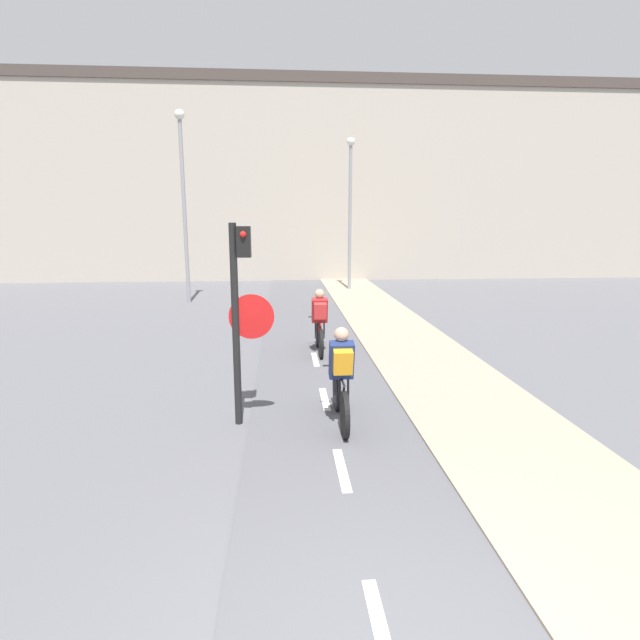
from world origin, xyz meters
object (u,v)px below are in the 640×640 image
(street_lamp_far, at_px, (183,188))
(cyclist_far, at_px, (320,323))
(traffic_light_pole, at_px, (241,302))
(street_lamp_sidewalk, at_px, (350,198))
(cyclist_near, at_px, (341,379))

(street_lamp_far, distance_m, cyclist_far, 9.52)
(traffic_light_pole, xyz_separation_m, street_lamp_sidewalk, (3.58, 14.65, 2.11))
(traffic_light_pole, bearing_deg, street_lamp_sidewalk, 76.26)
(traffic_light_pole, distance_m, cyclist_near, 1.88)
(street_lamp_sidewalk, xyz_separation_m, cyclist_near, (-2.11, -14.80, -3.27))
(traffic_light_pole, bearing_deg, street_lamp_far, 104.03)
(traffic_light_pole, xyz_separation_m, cyclist_near, (1.47, -0.15, -1.16))
(traffic_light_pole, height_order, cyclist_near, traffic_light_pole)
(cyclist_near, bearing_deg, traffic_light_pole, 174.17)
(street_lamp_sidewalk, distance_m, cyclist_far, 11.33)
(street_lamp_sidewalk, height_order, cyclist_near, street_lamp_sidewalk)
(street_lamp_far, bearing_deg, traffic_light_pole, -75.97)
(traffic_light_pole, height_order, street_lamp_far, street_lamp_far)
(street_lamp_far, height_order, cyclist_near, street_lamp_far)
(street_lamp_sidewalk, bearing_deg, cyclist_far, -101.29)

